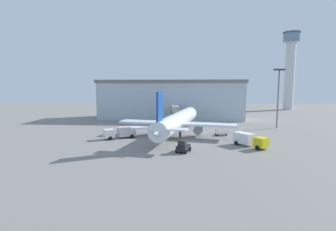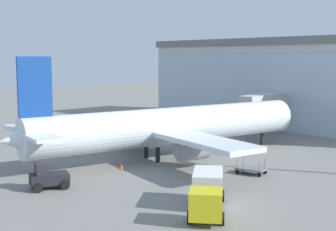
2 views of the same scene
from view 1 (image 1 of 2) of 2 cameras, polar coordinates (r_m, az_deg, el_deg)
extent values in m
plane|color=gray|center=(58.57, -0.72, -5.70)|extent=(240.00, 240.00, 0.00)
cube|color=#BBBBBB|center=(97.95, 0.66, 3.21)|extent=(52.39, 17.10, 13.11)
cube|color=#ABBFCA|center=(90.30, 0.31, 2.49)|extent=(50.80, 2.19, 11.80)
cube|color=slate|center=(97.77, 0.67, 7.39)|extent=(53.44, 17.44, 1.20)
cube|color=beige|center=(86.13, 1.50, 1.51)|extent=(2.90, 11.88, 2.40)
cube|color=#194799|center=(86.23, 1.50, 0.81)|extent=(2.94, 11.88, 0.30)
cylinder|color=#4C4C51|center=(90.83, 1.38, -0.11)|extent=(0.70, 0.70, 3.55)
cylinder|color=silver|center=(145.65, 24.94, 7.80)|extent=(4.66, 4.66, 33.71)
cylinder|color=slate|center=(147.41, 25.32, 15.14)|extent=(7.86, 7.86, 4.00)
cylinder|color=#3F3F44|center=(147.78, 25.36, 16.02)|extent=(8.25, 8.25, 0.60)
cylinder|color=#59595E|center=(81.93, 22.81, 3.20)|extent=(0.36, 0.36, 16.61)
cube|color=#333338|center=(81.92, 23.09, 9.18)|extent=(3.20, 0.40, 0.50)
cylinder|color=white|center=(65.42, 2.14, -1.15)|extent=(11.31, 33.79, 4.06)
cone|color=white|center=(81.81, 4.81, 0.42)|extent=(4.62, 3.81, 4.06)
cone|color=white|center=(49.36, -2.30, -3.76)|extent=(4.44, 4.70, 3.66)
cube|color=white|center=(63.86, 1.80, -1.72)|extent=(28.83, 10.33, 0.50)
cube|color=white|center=(50.19, -1.96, -2.88)|extent=(11.26, 4.74, 0.30)
cube|color=navy|center=(50.13, -1.82, 2.00)|extent=(1.05, 3.20, 5.63)
cylinder|color=gray|center=(65.99, -2.71, -2.63)|extent=(2.75, 3.58, 2.10)
cylinder|color=gray|center=(63.54, 6.68, -3.04)|extent=(2.75, 3.58, 2.10)
cylinder|color=black|center=(63.60, 0.51, -3.96)|extent=(0.50, 0.50, 1.60)
cylinder|color=black|center=(63.03, 2.66, -4.07)|extent=(0.50, 0.50, 1.60)
cylinder|color=black|center=(79.25, 4.40, -1.85)|extent=(0.40, 0.40, 1.60)
cube|color=silver|center=(62.07, -12.74, -3.84)|extent=(3.01, 3.01, 1.90)
cube|color=#B2B2B7|center=(63.23, -9.06, -3.42)|extent=(4.56, 3.92, 2.20)
cylinder|color=black|center=(61.20, -12.44, -4.88)|extent=(0.93, 0.71, 0.90)
cylinder|color=black|center=(63.29, -12.97, -4.52)|extent=(0.93, 0.71, 0.90)
cylinder|color=black|center=(62.74, -7.85, -4.50)|extent=(0.93, 0.71, 0.90)
cylinder|color=black|center=(64.78, -8.52, -4.16)|extent=(0.93, 0.71, 0.90)
cube|color=yellow|center=(54.55, 19.60, -5.52)|extent=(3.09, 3.09, 1.90)
cube|color=white|center=(56.99, 16.16, -4.73)|extent=(4.18, 4.51, 2.20)
cylinder|color=black|center=(55.64, 20.23, -6.32)|extent=(0.79, 0.90, 0.90)
cylinder|color=black|center=(53.88, 18.88, -6.68)|extent=(0.79, 0.90, 0.90)
cylinder|color=black|center=(58.66, 16.04, -5.50)|extent=(0.79, 0.90, 0.90)
cylinder|color=black|center=(57.00, 14.64, -5.81)|extent=(0.79, 0.90, 0.90)
cube|color=slate|center=(66.54, 11.42, -3.87)|extent=(3.06, 2.11, 0.16)
cylinder|color=black|center=(65.56, 10.70, -4.28)|extent=(0.45, 0.20, 0.44)
cylinder|color=slate|center=(65.40, 10.72, -3.56)|extent=(0.08, 0.08, 0.90)
cylinder|color=black|center=(66.89, 10.30, -4.05)|extent=(0.45, 0.20, 0.44)
cylinder|color=slate|center=(66.74, 10.31, -3.35)|extent=(0.08, 0.08, 0.90)
cylinder|color=black|center=(66.32, 12.54, -4.19)|extent=(0.45, 0.20, 0.44)
cylinder|color=slate|center=(66.17, 12.55, -3.49)|extent=(0.08, 0.08, 0.90)
cylinder|color=black|center=(67.64, 12.10, -3.97)|extent=(0.45, 0.20, 0.44)
cylinder|color=slate|center=(67.49, 12.11, -3.27)|extent=(0.08, 0.08, 0.90)
cube|color=black|center=(49.71, 3.36, -6.97)|extent=(2.84, 3.63, 0.90)
cube|color=#26262B|center=(48.91, 3.10, -6.05)|extent=(1.67, 1.44, 1.00)
cylinder|color=black|center=(51.15, 2.84, -7.09)|extent=(0.62, 0.87, 0.80)
cylinder|color=black|center=(50.55, 4.76, -7.27)|extent=(0.62, 0.87, 0.80)
cylinder|color=black|center=(49.12, 1.90, -7.67)|extent=(0.62, 0.87, 0.80)
cylinder|color=black|center=(48.50, 3.89, -7.87)|extent=(0.62, 0.87, 0.80)
cone|color=orange|center=(58.41, 2.36, -5.46)|extent=(0.36, 0.36, 0.55)
cone|color=orange|center=(67.03, -8.43, -3.94)|extent=(0.36, 0.36, 0.55)
camera|label=2|loc=(44.78, 54.81, 2.02)|focal=50.00mm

